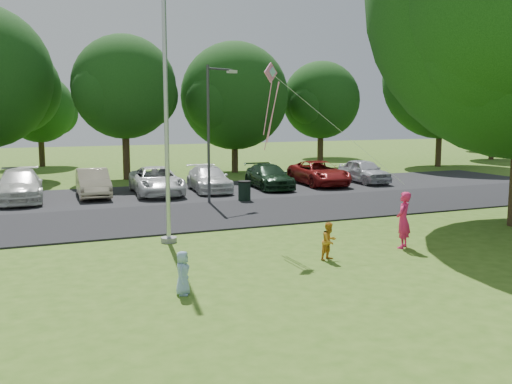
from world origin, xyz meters
name	(u,v)px	position (x,y,z in m)	size (l,w,h in m)	color
ground	(348,270)	(0.00, 0.00, 0.00)	(120.00, 120.00, 0.00)	#3E661A
park_road	(229,213)	(0.00, 9.00, 0.03)	(60.00, 6.00, 0.06)	black
parking_strip	(185,193)	(0.00, 15.50, 0.03)	(42.00, 7.00, 0.06)	black
flagpole	(166,110)	(-3.50, 5.00, 4.17)	(0.50, 0.50, 10.00)	#B7BABF
street_lamp	(213,121)	(0.34, 11.95, 3.70)	(1.65, 0.78, 6.16)	#3F3F44
trash_can	(244,191)	(1.80, 11.79, 0.49)	(0.61, 0.61, 0.96)	black
tree_row	(170,87)	(1.59, 24.23, 5.71)	(64.35, 11.94, 10.88)	#332316
horizon_trees	(170,110)	(4.06, 33.88, 4.30)	(77.46, 7.20, 7.02)	#332316
parked_cars	(176,180)	(-0.44, 15.47, 0.73)	(23.37, 5.21, 1.43)	silver
woman	(403,220)	(2.87, 1.50, 0.86)	(0.63, 0.41, 1.72)	#F32063
child_yellow	(329,241)	(0.09, 1.13, 0.53)	(0.52, 0.40, 1.07)	orange
child_blue	(183,273)	(-4.51, -0.27, 0.50)	(0.49, 0.32, 1.01)	#8BACD5
kite	(273,89)	(-0.46, 3.73, 4.81)	(3.68, 2.55, 3.66)	pink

